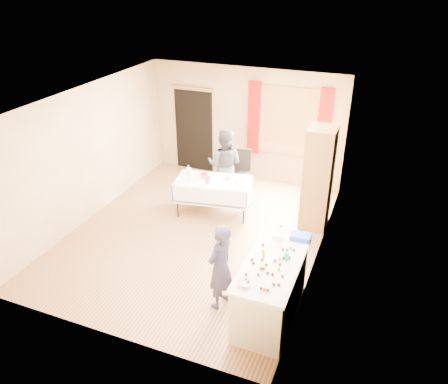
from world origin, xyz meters
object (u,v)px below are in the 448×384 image
at_px(cabinet, 318,179).
at_px(party_table, 213,193).
at_px(girl, 220,267).
at_px(counter, 271,289).
at_px(woman, 225,165).
at_px(chair, 241,180).

bearing_deg(cabinet, party_table, -171.58).
distance_m(cabinet, girl, 2.91).
xyz_separation_m(cabinet, party_table, (-2.00, -0.30, -0.55)).
bearing_deg(girl, party_table, -140.04).
distance_m(counter, party_table, 3.07).
height_order(counter, party_table, counter).
distance_m(cabinet, counter, 2.76).
height_order(girl, woman, woman).
xyz_separation_m(counter, girl, (-0.75, -0.06, 0.23)).
relative_size(counter, chair, 1.65).
bearing_deg(woman, cabinet, 162.37).
bearing_deg(counter, party_table, 128.25).
height_order(cabinet, counter, cabinet).
relative_size(party_table, girl, 1.17).
bearing_deg(girl, chair, -150.06).
relative_size(chair, girl, 0.71).
bearing_deg(girl, cabinet, 177.93).
bearing_deg(counter, cabinet, 87.88).
bearing_deg(cabinet, chair, 156.12).
xyz_separation_m(party_table, girl, (1.15, -2.47, 0.24)).
bearing_deg(counter, girl, -175.29).
bearing_deg(woman, chair, -125.93).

